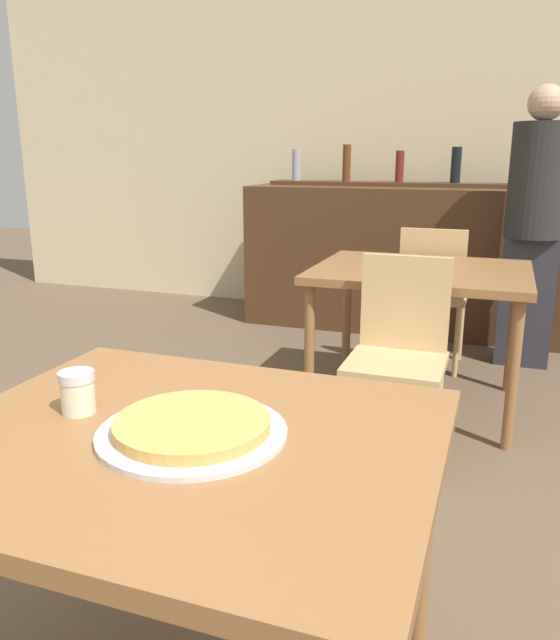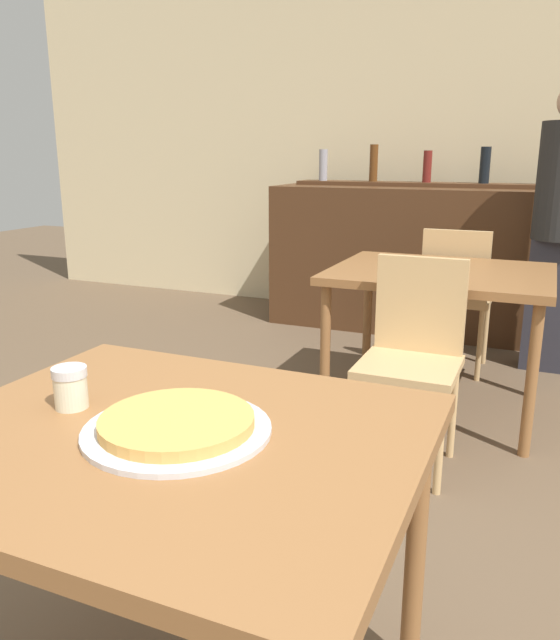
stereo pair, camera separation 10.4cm
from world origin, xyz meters
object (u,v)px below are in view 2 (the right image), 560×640
at_px(chair_far_side_front, 413,347).
at_px(pizza_tray, 178,425).
at_px(cheese_shaker, 71,387).
at_px(chair_far_side_back, 456,290).

xyz_separation_m(chair_far_side_front, pizza_tray, (-0.18, -1.53, 0.26)).
bearing_deg(cheese_shaker, pizza_tray, -3.03).
height_order(pizza_tray, cheese_shaker, cheese_shaker).
height_order(chair_far_side_front, pizza_tray, chair_far_side_front).
distance_m(chair_far_side_back, pizza_tray, 2.78).
bearing_deg(chair_far_side_back, chair_far_side_front, 90.00).
bearing_deg(chair_far_side_back, cheese_shaker, 80.47).
distance_m(chair_far_side_front, chair_far_side_back, 1.23).
relative_size(chair_far_side_front, pizza_tray, 2.31).
xyz_separation_m(chair_far_side_back, pizza_tray, (-0.18, -2.76, 0.26)).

